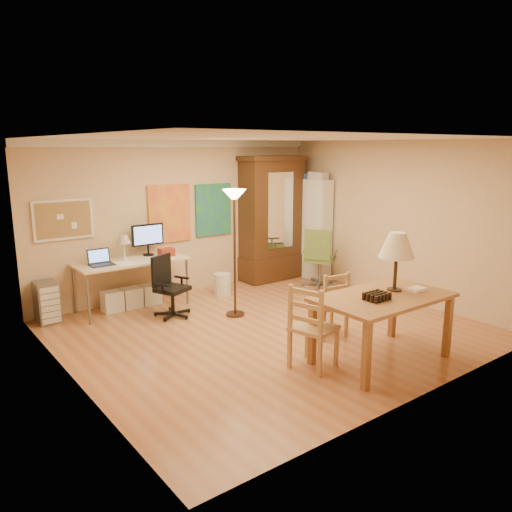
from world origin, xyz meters
TOP-DOWN VIEW (x-y plane):
  - floor at (0.00, 0.00)m, footprint 5.50×5.50m
  - crown_molding at (0.00, 2.46)m, footprint 5.50×0.08m
  - corkboard at (-2.05, 2.47)m, footprint 0.90×0.04m
  - art_panel_left at (-0.25, 2.47)m, footprint 0.80×0.04m
  - art_panel_right at (0.65, 2.47)m, footprint 0.75×0.04m
  - dining_table at (0.55, -1.62)m, footprint 1.67×1.02m
  - ladder_chair_back at (0.52, -0.69)m, footprint 0.50×0.49m
  - ladder_chair_left at (-0.38, -1.29)m, footprint 0.56×0.58m
  - torchiere_lamp at (-0.02, 0.83)m, footprint 0.36×0.36m
  - computer_desk at (-1.12, 2.16)m, footprint 1.76×0.77m
  - office_chair_black at (-0.84, 1.39)m, footprint 0.59×0.59m
  - office_chair_green at (2.20, 1.23)m, footprint 0.69×0.69m
  - drawer_cart at (-2.44, 2.27)m, footprint 0.31×0.38m
  - armoire at (1.84, 2.24)m, footprint 1.32×0.62m
  - bookshelf at (2.55, 1.80)m, footprint 0.30×0.79m
  - wastebin at (0.43, 1.87)m, footprint 0.31×0.31m

SIDE VIEW (x-z plane):
  - floor at x=0.00m, z-range 0.00..0.00m
  - wastebin at x=0.43m, z-range 0.00..0.38m
  - office_chair_black at x=-0.84m, z-range -0.22..0.73m
  - office_chair_green at x=2.20m, z-range -0.26..0.85m
  - drawer_cart at x=-2.44m, z-range 0.00..0.63m
  - ladder_chair_back at x=0.52m, z-range -0.03..0.90m
  - ladder_chair_left at x=-0.38m, z-range -0.03..1.00m
  - computer_desk at x=-1.12m, z-range -0.18..1.16m
  - bookshelf at x=2.55m, z-range 0.00..1.96m
  - dining_table at x=0.55m, z-range 0.21..1.77m
  - armoire at x=1.84m, z-range -0.16..2.26m
  - art_panel_left at x=-0.25m, z-range 0.95..1.95m
  - art_panel_right at x=0.65m, z-range 0.98..1.92m
  - corkboard at x=-2.05m, z-range 1.19..1.81m
  - torchiere_lamp at x=-0.02m, z-range 0.59..2.56m
  - crown_molding at x=0.00m, z-range 2.58..2.70m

